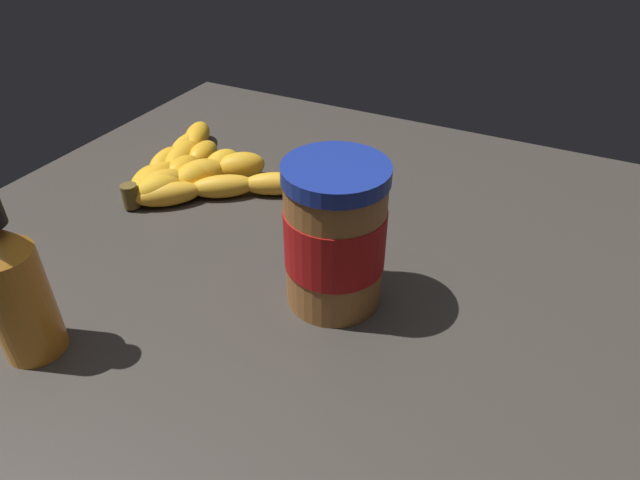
% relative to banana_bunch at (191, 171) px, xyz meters
% --- Properties ---
extents(ground_plane, '(0.95, 0.77, 0.03)m').
position_rel_banana_bunch_xyz_m(ground_plane, '(-0.26, 0.06, -0.03)').
color(ground_plane, '#38332D').
extents(banana_bunch, '(0.25, 0.23, 0.04)m').
position_rel_banana_bunch_xyz_m(banana_bunch, '(0.00, 0.00, 0.00)').
color(banana_bunch, gold).
rests_on(banana_bunch, ground_plane).
extents(peanut_butter_jar, '(0.10, 0.10, 0.15)m').
position_rel_banana_bunch_xyz_m(peanut_butter_jar, '(-0.27, 0.12, 0.06)').
color(peanut_butter_jar, '#9E602D').
rests_on(peanut_butter_jar, ground_plane).
extents(honey_bottle, '(0.05, 0.05, 0.16)m').
position_rel_banana_bunch_xyz_m(honey_bottle, '(-0.06, 0.31, 0.05)').
color(honey_bottle, orange).
rests_on(honey_bottle, ground_plane).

